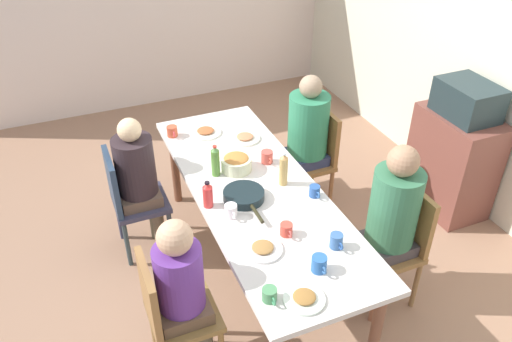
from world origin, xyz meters
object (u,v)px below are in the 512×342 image
at_px(chair_1, 315,154).
at_px(bottle_0, 208,195).
at_px(cup_2, 267,157).
at_px(cup_5, 319,264).
at_px(cup_4, 286,230).
at_px(cup_1, 231,211).
at_px(bottle_1, 284,170).
at_px(person_0, 138,175).
at_px(cup_3, 172,131).
at_px(cup_6, 270,295).
at_px(person_3, 183,285).
at_px(dining_table, 256,198).
at_px(cup_0, 336,241).
at_px(side_cabinet, 452,162).
at_px(chair_2, 397,240).
at_px(plate_3, 245,138).
at_px(person_2, 392,215).
at_px(bottle_2, 215,161).
at_px(chair_3, 170,311).
at_px(chair_0, 129,198).
at_px(plate_2, 206,132).
at_px(microwave, 468,100).
at_px(cup_7, 315,191).
at_px(person_1, 307,132).
at_px(plate_0, 263,249).
at_px(bowl_0, 236,163).
at_px(plate_1, 304,298).

height_order(chair_1, bottle_0, bottle_0).
xyz_separation_m(cup_2, cup_5, (1.13, -0.18, 0.00)).
bearing_deg(chair_1, cup_4, -36.17).
relative_size(cup_1, bottle_1, 0.46).
xyz_separation_m(person_0, cup_3, (-0.33, 0.36, 0.12)).
bearing_deg(cup_6, person_3, -132.46).
xyz_separation_m(dining_table, cup_0, (0.73, 0.21, 0.13)).
bearing_deg(cup_5, side_cabinet, 117.56).
distance_m(person_0, chair_2, 1.92).
height_order(plate_3, cup_5, cup_5).
bearing_deg(person_2, bottle_2, -133.74).
bearing_deg(chair_3, bottle_0, 141.39).
bearing_deg(chair_0, plate_2, 110.87).
xyz_separation_m(chair_3, side_cabinet, (-0.71, 2.67, -0.06)).
bearing_deg(dining_table, plate_3, 164.68).
relative_size(chair_0, side_cabinet, 1.00).
height_order(cup_0, cup_1, cup_0).
distance_m(chair_0, chair_3, 1.19).
distance_m(chair_2, side_cabinet, 1.29).
height_order(cup_1, microwave, microwave).
xyz_separation_m(chair_1, cup_3, (-0.33, -1.14, 0.30)).
xyz_separation_m(cup_7, bottle_2, (-0.50, -0.53, 0.08)).
height_order(chair_1, person_1, person_1).
xyz_separation_m(plate_0, cup_2, (-0.86, 0.41, 0.03)).
bearing_deg(person_3, cup_2, 133.83).
xyz_separation_m(bottle_1, bottle_2, (-0.29, -0.40, -0.01)).
bearing_deg(bottle_0, person_3, -32.10).
bearing_deg(cup_1, person_0, -151.39).
bearing_deg(person_1, bowl_0, -66.90).
xyz_separation_m(dining_table, cup_6, (0.95, -0.32, 0.12)).
bearing_deg(plate_1, chair_1, 149.63).
xyz_separation_m(chair_3, plate_0, (-0.01, 0.59, 0.27)).
height_order(person_1, chair_2, person_1).
relative_size(cup_7, bottle_2, 0.45).
bearing_deg(cup_7, bottle_2, -133.17).
relative_size(person_0, plate_2, 4.66).
bearing_deg(person_1, cup_0, -20.51).
height_order(chair_1, plate_1, chair_1).
bearing_deg(bottle_1, person_0, -124.16).
relative_size(plate_3, cup_0, 2.11).
xyz_separation_m(person_1, cup_3, (-0.33, -1.05, 0.06)).
xyz_separation_m(person_0, plate_1, (1.61, 0.55, 0.09)).
bearing_deg(plate_1, cup_3, -174.40).
bearing_deg(plate_2, cup_6, -7.44).
distance_m(cup_1, cup_5, 0.70).
relative_size(person_3, cup_4, 10.15).
relative_size(cup_6, cup_7, 1.07).
xyz_separation_m(person_0, plate_0, (1.18, 0.50, 0.09)).
height_order(plate_1, bottle_2, bottle_2).
bearing_deg(plate_1, cup_7, 148.49).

